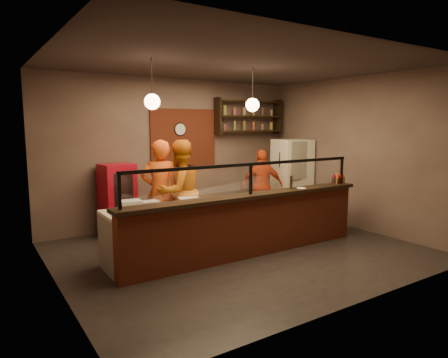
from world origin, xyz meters
TOP-DOWN VIEW (x-y plane):
  - floor at (0.00, 0.00)m, footprint 6.00×6.00m
  - ceiling at (0.00, 0.00)m, footprint 6.00×6.00m
  - wall_back at (0.00, 2.50)m, footprint 6.00×0.00m
  - wall_left at (-3.00, 0.00)m, footprint 0.00×5.00m
  - wall_right at (3.00, 0.00)m, footprint 0.00×5.00m
  - wall_front at (0.00, -2.50)m, footprint 6.00×0.00m
  - brick_patch at (0.20, 2.47)m, footprint 1.60×0.04m
  - service_counter at (0.00, -0.30)m, footprint 4.60×0.25m
  - counter_ledge at (0.00, -0.30)m, footprint 4.70×0.37m
  - worktop_cabinet at (0.00, 0.20)m, footprint 4.60×0.75m
  - worktop at (0.00, 0.20)m, footprint 4.60×0.75m
  - sneeze_guard at (0.00, -0.30)m, footprint 4.50×0.05m
  - wall_shelving at (1.90, 2.32)m, footprint 1.84×0.28m
  - wall_clock at (0.10, 2.46)m, footprint 0.30×0.04m
  - pendant_left at (-1.50, 0.20)m, footprint 0.24×0.24m
  - pendant_right at (0.40, 0.20)m, footprint 0.24×0.24m
  - cook_left at (-0.96, 1.20)m, footprint 0.81×0.65m
  - cook_mid at (-0.61, 1.09)m, footprint 1.03×0.86m
  - cook_right at (1.67, 1.49)m, footprint 1.05×0.73m
  - fridge at (2.60, 1.52)m, footprint 0.85×0.80m
  - red_cooler at (-1.46, 2.15)m, footprint 0.66×0.62m
  - pizza_dough at (0.60, 0.14)m, footprint 0.61×0.61m
  - prep_tub_a at (-1.86, 0.28)m, footprint 0.34×0.28m
  - prep_tub_b at (-1.59, 0.18)m, footprint 0.28×0.23m
  - prep_tub_c at (-1.00, -0.01)m, footprint 0.37×0.32m
  - rolling_pin at (-1.91, 0.18)m, footprint 0.35×0.08m
  - condiment_caddy at (2.20, -0.24)m, footprint 0.22×0.18m
  - pepper_mill at (0.97, -0.22)m, footprint 0.06×0.06m
  - small_plate at (1.12, -0.33)m, footprint 0.21×0.21m

SIDE VIEW (x-z plane):
  - floor at x=0.00m, z-range 0.00..0.00m
  - worktop_cabinet at x=0.00m, z-range 0.00..0.85m
  - service_counter at x=0.00m, z-range 0.00..1.00m
  - red_cooler at x=-1.46m, z-range 0.00..1.44m
  - cook_right at x=1.67m, z-range 0.00..1.65m
  - worktop at x=0.00m, z-range 0.85..0.90m
  - pizza_dough at x=0.60m, z-range 0.90..0.91m
  - fridge at x=2.60m, z-range 0.00..1.85m
  - rolling_pin at x=-1.91m, z-range 0.90..0.96m
  - cook_mid at x=-0.61m, z-range 0.00..1.93m
  - cook_left at x=-0.96m, z-range 0.00..1.93m
  - prep_tub_b at x=-1.59m, z-range 0.90..1.03m
  - prep_tub_c at x=-1.00m, z-range 0.90..1.05m
  - prep_tub_a at x=-1.86m, z-range 0.90..1.06m
  - counter_ledge at x=0.00m, z-range 1.00..1.06m
  - small_plate at x=1.12m, z-range 1.06..1.07m
  - condiment_caddy at x=2.20m, z-range 1.06..1.17m
  - pepper_mill at x=0.97m, z-range 1.06..1.29m
  - sneeze_guard at x=0.00m, z-range 1.11..1.63m
  - wall_back at x=0.00m, z-range -1.40..4.60m
  - wall_left at x=-3.00m, z-range -0.90..4.10m
  - wall_right at x=3.00m, z-range -0.90..4.10m
  - wall_front at x=0.00m, z-range -1.40..4.60m
  - brick_patch at x=0.20m, z-range 1.25..2.55m
  - wall_clock at x=0.10m, z-range 1.95..2.25m
  - wall_shelving at x=1.90m, z-range 1.98..2.83m
  - pendant_left at x=-1.50m, z-range 2.17..2.94m
  - pendant_right at x=0.40m, z-range 2.17..2.94m
  - ceiling at x=0.00m, z-range 3.20..3.20m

